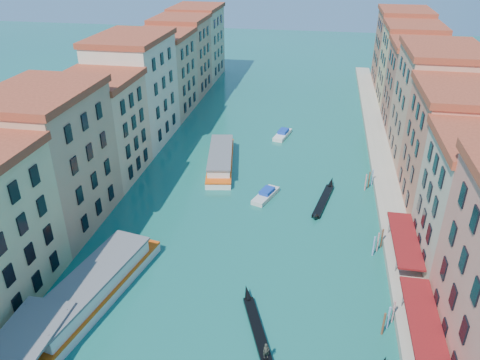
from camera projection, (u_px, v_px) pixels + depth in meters
The scene contains 11 objects.
left_bank_palazzos at pixel (123, 104), 86.53m from camera, with size 12.80×128.40×21.00m.
right_bank_palazzos at pixel (440, 122), 78.07m from camera, with size 12.80×128.40×21.00m.
quay at pixel (382, 168), 83.63m from camera, with size 4.00×140.00×1.00m, color #A19982.
restaurant_awnings at pixel (426, 332), 45.88m from camera, with size 3.20×44.55×3.12m.
mooring_poles_right at pixel (386, 301), 52.20m from camera, with size 1.44×54.24×3.20m.
vaporetto_near at pixel (91, 290), 53.42m from camera, with size 9.24×23.17×3.36m.
vaporetto_far at pixel (221, 159), 85.21m from camera, with size 7.40×19.43×2.82m.
gondola_fore at pixel (257, 328), 49.77m from camera, with size 5.38×12.07×2.51m.
gondola_far at pixel (324, 199), 73.96m from camera, with size 3.73×13.50×1.93m.
motorboat_mid at pixel (266, 195), 75.06m from camera, with size 4.01×6.61×1.31m.
motorboat_far at pixel (283, 134), 97.68m from camera, with size 3.53×6.87×1.36m.
Camera 1 is at (10.07, -13.30, 37.62)m, focal length 35.00 mm.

